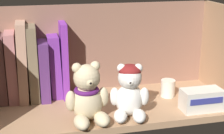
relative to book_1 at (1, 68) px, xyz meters
The scene contains 13 objects.
shelf_board 35.76cm from the book_1, 20.53° to the right, with size 73.60×29.17×2.00cm, color #A87F5B.
shelf_back_panel 32.03cm from the book_1, ahead, with size 76.00×1.20×30.69cm, color #865E4C.
book_1 is the anchor object (origin of this frame).
book_2 3.38cm from the book_1, ahead, with size 2.96×12.38×21.72cm, color #B27171.
book_3 6.78cm from the book_1, ahead, with size 2.81×13.68×24.55cm, color tan.
book_4 9.72cm from the book_1, ahead, with size 2.83×13.28×23.40cm, color #75644B.
book_5 12.88cm from the book_1, ahead, with size 2.96×13.93×18.48cm, color #542B67.
book_6 16.30cm from the book_1, ahead, with size 3.38×9.27×19.90cm, color #743094.
book_7 19.30cm from the book_1, ahead, with size 1.93×12.01×23.97cm, color purple.
teddy_bear_larger 31.39cm from the book_1, 41.80° to the right, with size 12.16×12.45×16.52cm.
teddy_bear_smaller 40.80cm from the book_1, 30.36° to the right, with size 11.51×11.85×15.16cm.
pillar_candle 52.66cm from the book_1, 10.57° to the right, with size 4.53×4.53×5.54cm, color silver.
small_product_box 61.08cm from the book_1, 20.90° to the right, with size 11.88×6.13×6.37cm.
Camera 1 is at (-22.07, -92.86, 44.11)cm, focal length 54.74 mm.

